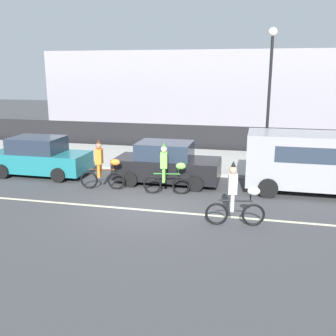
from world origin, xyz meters
TOP-DOWN VIEW (x-y plane):
  - ground_plane at (0.00, 0.00)m, footprint 80.00×80.00m
  - road_centre_line at (0.00, -0.50)m, footprint 36.00×0.14m
  - sidewalk_curb at (0.00, 6.50)m, footprint 60.00×5.00m
  - fence_line at (0.00, 9.40)m, footprint 40.00×0.08m
  - building_backdrop at (2.45, 18.00)m, footprint 28.00×8.00m
  - parade_cyclist_orange at (-2.14, 1.35)m, footprint 1.71×0.51m
  - parade_cyclist_lime at (0.35, 1.31)m, footprint 1.71×0.52m
  - parade_cyclist_zebra at (2.96, -1.12)m, footprint 1.71×0.52m
  - parked_van_grey at (5.68, 2.70)m, footprint 5.00×2.22m
  - parked_car_black at (0.01, 2.69)m, footprint 4.10×1.92m
  - parked_car_teal at (-5.52, 2.63)m, footprint 4.10×1.92m
  - street_lamp_post at (3.81, 4.90)m, footprint 0.36×0.36m

SIDE VIEW (x-z plane):
  - ground_plane at x=0.00m, z-range 0.00..0.00m
  - road_centre_line at x=0.00m, z-range 0.00..0.01m
  - sidewalk_curb at x=0.00m, z-range 0.00..0.15m
  - fence_line at x=0.00m, z-range 0.00..1.40m
  - parked_car_black at x=0.01m, z-range -0.04..1.60m
  - parked_car_teal at x=-5.52m, z-range -0.04..1.60m
  - parade_cyclist_orange at x=-2.14m, z-range -0.12..1.80m
  - parade_cyclist_lime at x=0.35m, z-range -0.12..1.80m
  - parade_cyclist_zebra at x=2.96m, z-range -0.12..1.80m
  - parked_van_grey at x=5.68m, z-range 0.19..2.37m
  - building_backdrop at x=2.45m, z-range 0.00..5.62m
  - street_lamp_post at x=3.81m, z-range 1.06..6.92m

